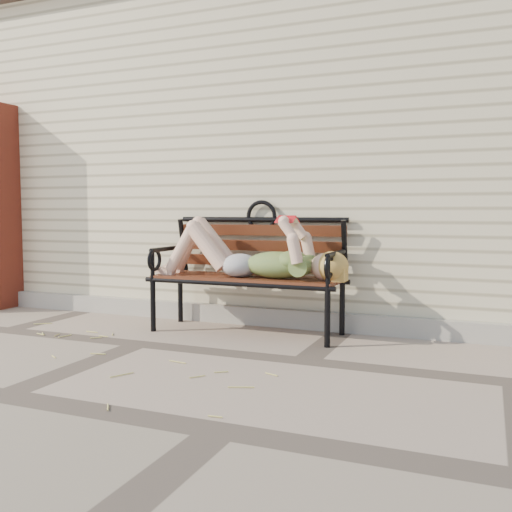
% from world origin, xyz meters
% --- Properties ---
extents(ground, '(80.00, 80.00, 0.00)m').
position_xyz_m(ground, '(0.00, 0.00, 0.00)').
color(ground, gray).
rests_on(ground, ground).
extents(house_wall, '(8.00, 4.00, 3.00)m').
position_xyz_m(house_wall, '(0.00, 3.00, 1.50)').
color(house_wall, beige).
rests_on(house_wall, ground).
extents(house_roof, '(8.30, 4.30, 0.30)m').
position_xyz_m(house_roof, '(0.00, 3.00, 3.15)').
color(house_roof, '#453931').
rests_on(house_roof, house_wall).
extents(foundation_strip, '(8.00, 0.10, 0.15)m').
position_xyz_m(foundation_strip, '(0.00, 0.97, 0.07)').
color(foundation_strip, '#A19D92').
rests_on(foundation_strip, ground).
extents(garden_bench, '(1.62, 0.65, 1.05)m').
position_xyz_m(garden_bench, '(0.57, 0.74, 0.59)').
color(garden_bench, black).
rests_on(garden_bench, ground).
extents(reading_woman, '(1.53, 0.35, 0.48)m').
position_xyz_m(reading_woman, '(0.58, 0.61, 0.62)').
color(reading_woman, '#093E45').
rests_on(reading_woman, ground).
extents(straw_scatter, '(2.88, 1.60, 0.01)m').
position_xyz_m(straw_scatter, '(-0.44, -0.71, 0.01)').
color(straw_scatter, '#D1C766').
rests_on(straw_scatter, ground).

